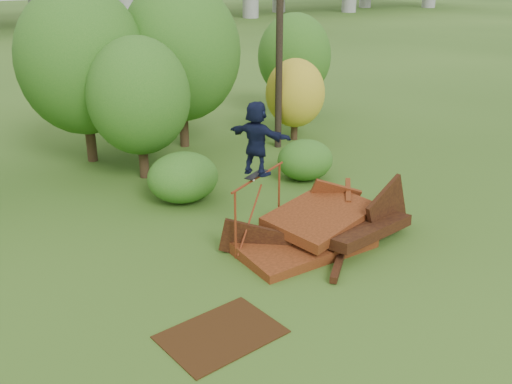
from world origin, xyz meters
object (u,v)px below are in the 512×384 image
scrap_pile (323,229)px  utility_pole (280,28)px  skater (256,138)px  flat_plate (221,334)px

scrap_pile → utility_pole: bearing=62.9°
skater → flat_plate: 5.21m
skater → utility_pole: bearing=-63.3°
flat_plate → utility_pole: (8.44, 9.98, 4.78)m
flat_plate → utility_pole: 13.92m
skater → utility_pole: size_ratio=0.21×
flat_plate → utility_pole: size_ratio=0.25×
utility_pole → flat_plate: bearing=-130.2°
scrap_pile → skater: size_ratio=2.90×
skater → flat_plate: size_ratio=0.82×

